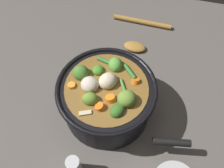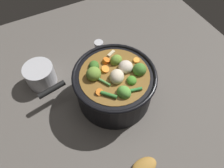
# 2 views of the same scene
# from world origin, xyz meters

# --- Properties ---
(ground_plane) EXTENTS (1.10, 1.10, 0.00)m
(ground_plane) POSITION_xyz_m (0.00, 0.00, 0.00)
(ground_plane) COLOR #514C47
(cooking_pot) EXTENTS (0.25, 0.25, 0.15)m
(cooking_pot) POSITION_xyz_m (0.00, -0.00, 0.07)
(cooking_pot) COLOR black
(cooking_pot) RESTS_ON ground_plane
(wooden_spoon) EXTENTS (0.21, 0.16, 0.02)m
(wooden_spoon) POSITION_xyz_m (-0.04, -0.30, 0.01)
(wooden_spoon) COLOR olive
(wooden_spoon) RESTS_ON ground_plane
(salt_shaker) EXTENTS (0.03, 0.03, 0.08)m
(salt_shaker) POSITION_xyz_m (0.03, 0.18, 0.04)
(salt_shaker) COLOR silver
(salt_shaker) RESTS_ON ground_plane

